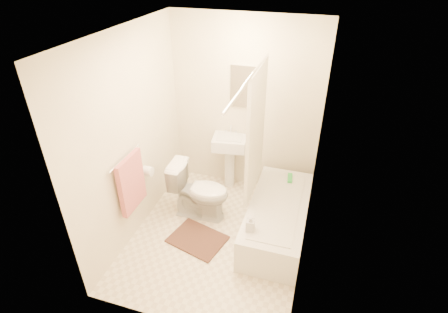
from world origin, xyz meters
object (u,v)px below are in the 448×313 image
(bathtub, at_px, (277,218))
(bath_mat, at_px, (197,239))
(toilet, at_px, (200,191))
(sink, at_px, (230,160))
(soap_bottle, at_px, (250,223))

(bathtub, bearing_deg, bath_mat, -154.27)
(toilet, height_order, sink, sink)
(toilet, xyz_separation_m, sink, (0.18, 0.73, 0.07))
(bath_mat, bearing_deg, soap_bottle, -8.37)
(toilet, height_order, bathtub, toilet)
(toilet, bearing_deg, bath_mat, -165.90)
(sink, distance_m, bath_mat, 1.27)
(bathtub, distance_m, bath_mat, 1.00)
(sink, height_order, bath_mat, sink)
(sink, height_order, soap_bottle, sink)
(toilet, xyz_separation_m, bath_mat, (0.13, -0.46, -0.36))
(bathtub, relative_size, soap_bottle, 7.80)
(toilet, distance_m, soap_bottle, 0.98)
(sink, bearing_deg, toilet, -112.65)
(toilet, relative_size, soap_bottle, 3.85)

